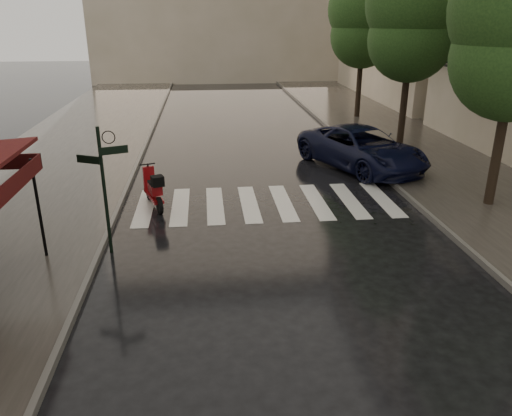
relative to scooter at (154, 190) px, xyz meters
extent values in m
plane|color=black|center=(0.40, -6.01, -0.55)|extent=(120.00, 120.00, 0.00)
cube|color=#38332D|center=(-4.10, 5.99, -0.49)|extent=(6.00, 60.00, 0.12)
cube|color=#38332D|center=(10.65, 5.99, -0.49)|extent=(5.50, 60.00, 0.12)
cube|color=#595651|center=(-1.05, 5.99, -0.48)|extent=(0.12, 60.00, 0.16)
cube|color=#595651|center=(7.85, 5.99, -0.48)|extent=(0.12, 60.00, 0.16)
cube|color=silver|center=(-0.30, -0.01, -0.54)|extent=(0.50, 3.20, 0.01)
cube|color=silver|center=(0.75, -0.01, -0.54)|extent=(0.50, 3.20, 0.01)
cube|color=silver|center=(1.80, -0.01, -0.54)|extent=(0.50, 3.20, 0.01)
cube|color=silver|center=(2.85, -0.01, -0.54)|extent=(0.50, 3.20, 0.01)
cube|color=silver|center=(3.90, -0.01, -0.54)|extent=(0.50, 3.20, 0.01)
cube|color=silver|center=(4.95, -0.01, -0.54)|extent=(0.50, 3.20, 0.01)
cube|color=silver|center=(6.00, -0.01, -0.54)|extent=(0.50, 3.20, 0.01)
cube|color=silver|center=(7.05, -0.01, -0.54)|extent=(0.50, 3.20, 0.01)
cylinder|color=black|center=(-2.25, -3.26, 0.74)|extent=(0.07, 0.07, 2.35)
cylinder|color=black|center=(-0.80, -3.01, 1.00)|extent=(0.08, 0.08, 3.10)
cube|color=black|center=(-0.50, -3.01, 2.00)|extent=(0.62, 0.26, 0.18)
cube|color=black|center=(-1.08, -3.01, 1.80)|extent=(0.56, 0.29, 0.18)
cylinder|color=black|center=(10.00, -1.01, 1.70)|extent=(0.28, 0.28, 4.26)
cylinder|color=black|center=(9.90, 5.99, 1.81)|extent=(0.28, 0.28, 4.48)
sphere|color=#193613|center=(9.90, 5.99, 3.97)|extent=(3.40, 3.40, 3.40)
sphere|color=#193613|center=(9.90, 5.99, 5.33)|extent=(3.80, 3.80, 3.80)
cylinder|color=black|center=(10.10, 12.99, 1.75)|extent=(0.28, 0.28, 4.37)
sphere|color=#193613|center=(10.10, 12.99, 3.86)|extent=(3.40, 3.40, 3.40)
sphere|color=#193613|center=(10.10, 12.99, 5.19)|extent=(3.80, 3.80, 3.80)
cylinder|color=black|center=(0.19, -0.56, -0.30)|extent=(0.26, 0.51, 0.50)
cylinder|color=black|center=(-0.23, 0.68, -0.30)|extent=(0.26, 0.51, 0.50)
cube|color=maroon|center=(-0.03, 0.09, -0.22)|extent=(0.71, 1.38, 0.10)
cube|color=maroon|center=(0.05, -0.16, 0.10)|extent=(0.48, 0.64, 0.29)
cube|color=maroon|center=(-0.18, 0.53, 0.18)|extent=(0.36, 0.23, 0.78)
cylinder|color=black|center=(-0.21, 0.63, 0.62)|extent=(0.47, 0.19, 0.04)
cube|color=black|center=(0.18, -0.53, 0.44)|extent=(0.42, 0.40, 0.29)
imported|color=black|center=(7.40, 3.45, 0.21)|extent=(4.50, 6.05, 1.53)
camera|label=1|loc=(1.58, -14.28, 4.84)|focal=35.00mm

